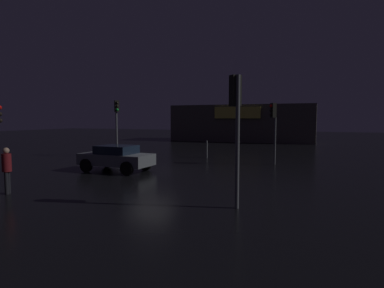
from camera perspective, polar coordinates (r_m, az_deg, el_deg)
ground_plane at (r=18.08m, az=-7.36°, el=-4.70°), size 120.00×120.00×0.00m
store_building at (r=41.94m, az=9.07°, el=3.71°), size 17.85×6.30×4.62m
traffic_signal_opposite at (r=20.62m, az=14.39°, el=4.41°), size 0.43×0.41×3.87m
traffic_signal_cross_left at (r=10.33m, az=7.83°, el=5.65°), size 0.43×0.42×4.28m
traffic_signal_cross_right at (r=25.15m, az=-13.31°, el=4.77°), size 0.43×0.41×4.28m
car_near at (r=18.05m, az=-13.39°, el=-2.35°), size 4.11×2.13×1.43m
pedestrian at (r=14.16m, az=-30.22°, el=-3.55°), size 0.45×0.45×1.80m
bollard_kerb_a at (r=23.66m, az=2.66°, el=-0.93°), size 0.12×0.12×1.27m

